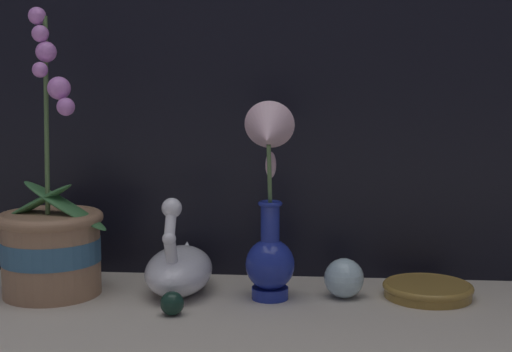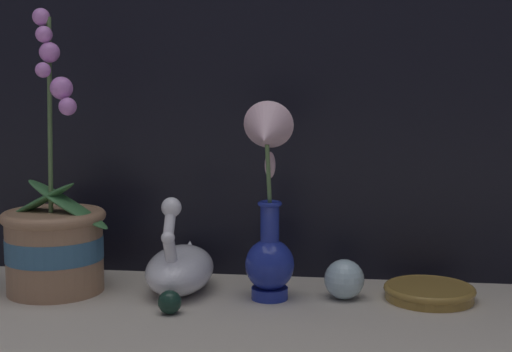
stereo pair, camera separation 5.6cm
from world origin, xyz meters
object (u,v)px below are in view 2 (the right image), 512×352
Objects in this scene: glass_sphere at (344,279)px; amber_dish at (429,291)px; swan_figurine at (180,267)px; blue_vase at (268,216)px; orchid_potted_plant at (55,240)px.

amber_dish is at bearing 5.79° from glass_sphere.
glass_sphere is at bearing -0.88° from swan_figurine.
amber_dish is at bearing 1.35° from swan_figurine.
blue_vase is at bearing -169.49° from amber_dish.
orchid_potted_plant is at bearing -177.62° from glass_sphere.
orchid_potted_plant is 0.23m from swan_figurine.
blue_vase is (0.16, -0.04, 0.10)m from swan_figurine.
orchid_potted_plant is 7.22× the size of glass_sphere.
orchid_potted_plant is at bearing 177.82° from blue_vase.
orchid_potted_plant is at bearing -173.38° from swan_figurine.
orchid_potted_plant is 2.42× the size of swan_figurine.
swan_figurine is 2.98× the size of glass_sphere.
blue_vase is 2.19× the size of amber_dish.
glass_sphere is at bearing 2.38° from orchid_potted_plant.
swan_figurine is at bearing -178.65° from amber_dish.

